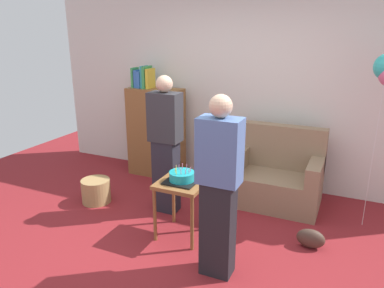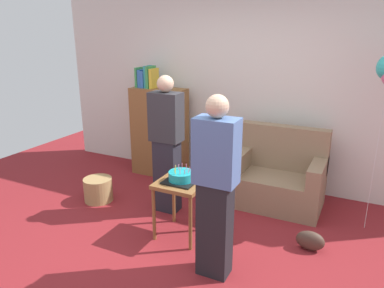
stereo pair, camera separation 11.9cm
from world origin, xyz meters
name	(u,v)px [view 2 (the right image)]	position (x,y,z in m)	size (l,w,h in m)	color
ground_plane	(179,251)	(0.00, 0.00, 0.00)	(8.00, 8.00, 0.00)	maroon
wall_back	(249,87)	(0.00, 2.05, 1.35)	(6.00, 0.10, 2.70)	silver
couch	(278,178)	(0.61, 1.48, 0.34)	(1.10, 0.70, 0.96)	#8C7054
bookshelf	(159,130)	(-1.23, 1.69, 0.68)	(0.80, 0.36, 1.61)	brown
side_table	(181,190)	(-0.12, 0.29, 0.52)	(0.48, 0.48, 0.62)	brown
birthday_cake	(181,177)	(-0.12, 0.29, 0.67)	(0.32, 0.32, 0.17)	black
person_blowing_candles	(167,144)	(-0.54, 0.72, 0.83)	(0.36, 0.22, 1.63)	#23232D
person_holding_cake	(216,188)	(0.44, -0.15, 0.83)	(0.36, 0.22, 1.63)	black
wicker_basket	(98,190)	(-1.46, 0.54, 0.15)	(0.36, 0.36, 0.30)	#A88451
handbag	(310,241)	(1.16, 0.61, 0.10)	(0.28, 0.14, 0.20)	#473328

